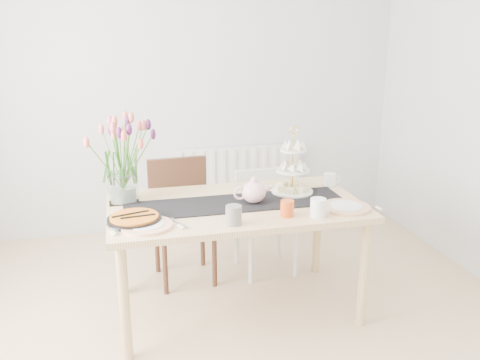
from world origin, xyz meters
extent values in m
plane|color=silver|center=(0.00, 2.25, 1.30)|extent=(4.00, 0.00, 4.00)
cube|color=white|center=(0.50, 2.19, 0.45)|extent=(1.20, 0.08, 0.60)
cube|color=tan|center=(0.11, 0.66, 0.73)|extent=(1.60, 0.90, 0.04)
cylinder|color=tan|center=(-0.62, 0.28, 0.35)|extent=(0.06, 0.06, 0.71)
cylinder|color=tan|center=(0.84, 0.28, 0.35)|extent=(0.06, 0.06, 0.71)
cylinder|color=tan|center=(-0.62, 1.04, 0.35)|extent=(0.06, 0.06, 0.71)
cylinder|color=tan|center=(0.84, 1.04, 0.35)|extent=(0.06, 0.06, 0.71)
cube|color=#351F13|center=(-0.16, 1.16, 0.45)|extent=(0.47, 0.47, 0.04)
cube|color=#351F13|center=(-0.18, 1.36, 0.68)|extent=(0.44, 0.07, 0.42)
cylinder|color=#351F13|center=(-0.33, 0.97, 0.22)|extent=(0.04, 0.04, 0.43)
cylinder|color=#351F13|center=(0.03, 1.00, 0.22)|extent=(0.04, 0.04, 0.43)
cylinder|color=#351F13|center=(-0.35, 1.33, 0.22)|extent=(0.04, 0.04, 0.43)
cylinder|color=#351F13|center=(0.01, 1.36, 0.22)|extent=(0.04, 0.04, 0.43)
cube|color=silver|center=(0.47, 1.17, 0.39)|extent=(0.40, 0.40, 0.04)
cube|color=silver|center=(0.46, 1.34, 0.59)|extent=(0.38, 0.06, 0.36)
cylinder|color=silver|center=(0.30, 0.98, 0.18)|extent=(0.04, 0.04, 0.37)
cylinder|color=silver|center=(0.66, 1.00, 0.18)|extent=(0.04, 0.04, 0.37)
cylinder|color=silver|center=(0.28, 1.34, 0.18)|extent=(0.04, 0.04, 0.37)
cylinder|color=silver|center=(0.64, 1.36, 0.18)|extent=(0.04, 0.04, 0.37)
cube|color=black|center=(0.11, 0.66, 0.75)|extent=(1.40, 0.35, 0.01)
cube|color=silver|center=(-0.58, 0.89, 0.84)|extent=(0.18, 0.18, 0.18)
cylinder|color=gold|center=(0.53, 0.78, 0.96)|extent=(0.01, 0.01, 0.41)
cylinder|color=white|center=(0.53, 0.78, 0.76)|extent=(0.28, 0.28, 0.01)
cylinder|color=white|center=(0.53, 0.78, 0.91)|extent=(0.22, 0.22, 0.01)
cylinder|color=white|center=(0.53, 0.78, 1.05)|extent=(0.18, 0.18, 0.01)
cylinder|color=white|center=(0.84, 0.88, 0.79)|extent=(0.12, 0.12, 0.09)
cylinder|color=black|center=(-0.53, 0.50, 0.76)|extent=(0.31, 0.31, 0.03)
cylinder|color=orange|center=(-0.53, 0.50, 0.78)|extent=(0.28, 0.28, 0.01)
cylinder|color=slate|center=(0.02, 0.33, 0.81)|extent=(0.13, 0.13, 0.11)
cylinder|color=white|center=(0.53, 0.33, 0.81)|extent=(0.11, 0.11, 0.11)
cylinder|color=#E65119|center=(0.36, 0.38, 0.80)|extent=(0.11, 0.11, 0.10)
cylinder|color=white|center=(-0.47, 0.41, 0.76)|extent=(0.39, 0.39, 0.02)
cylinder|color=silver|center=(0.75, 0.42, 0.76)|extent=(0.33, 0.33, 0.02)
camera|label=1|loc=(-0.60, -2.30, 1.83)|focal=38.00mm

